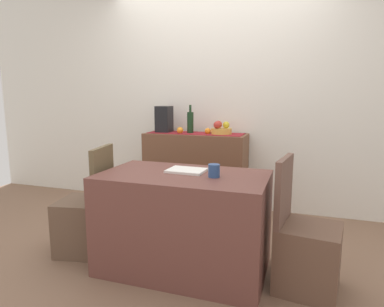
% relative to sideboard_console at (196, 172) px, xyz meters
% --- Properties ---
extents(ground_plane, '(6.40, 6.40, 0.02)m').
position_rel_sideboard_console_xyz_m(ground_plane, '(0.18, -0.92, -0.45)').
color(ground_plane, '#805F49').
rests_on(ground_plane, ground).
extents(room_wall_rear, '(6.40, 0.06, 2.70)m').
position_rel_sideboard_console_xyz_m(room_wall_rear, '(0.18, 0.26, 0.91)').
color(room_wall_rear, silver).
rests_on(room_wall_rear, ground).
extents(sideboard_console, '(1.14, 0.42, 0.89)m').
position_rel_sideboard_console_xyz_m(sideboard_console, '(0.00, 0.00, 0.00)').
color(sideboard_console, brown).
rests_on(sideboard_console, ground).
extents(table_runner, '(1.07, 0.32, 0.01)m').
position_rel_sideboard_console_xyz_m(table_runner, '(0.00, 0.00, 0.45)').
color(table_runner, maroon).
rests_on(table_runner, sideboard_console).
extents(fruit_bowl, '(0.23, 0.23, 0.06)m').
position_rel_sideboard_console_xyz_m(fruit_bowl, '(0.30, 0.00, 0.48)').
color(fruit_bowl, gold).
rests_on(fruit_bowl, table_runner).
extents(apple_center, '(0.08, 0.08, 0.08)m').
position_rel_sideboard_console_xyz_m(apple_center, '(0.26, 0.02, 0.55)').
color(apple_center, '#B6362D').
rests_on(apple_center, fruit_bowl).
extents(apple_rear, '(0.07, 0.07, 0.07)m').
position_rel_sideboard_console_xyz_m(apple_rear, '(0.34, 0.02, 0.55)').
color(apple_rear, gold).
rests_on(apple_rear, fruit_bowl).
extents(apple_right, '(0.08, 0.08, 0.08)m').
position_rel_sideboard_console_xyz_m(apple_right, '(0.26, -0.06, 0.55)').
color(apple_right, '#B8322A').
rests_on(apple_right, fruit_bowl).
extents(wine_bottle, '(0.07, 0.07, 0.32)m').
position_rel_sideboard_console_xyz_m(wine_bottle, '(-0.06, -0.00, 0.57)').
color(wine_bottle, '#18331A').
rests_on(wine_bottle, sideboard_console).
extents(coffee_maker, '(0.16, 0.18, 0.30)m').
position_rel_sideboard_console_xyz_m(coffee_maker, '(-0.38, 0.00, 0.59)').
color(coffee_maker, black).
rests_on(coffee_maker, sideboard_console).
extents(orange_loose_near_bowl, '(0.07, 0.07, 0.07)m').
position_rel_sideboard_console_xyz_m(orange_loose_near_bowl, '(0.15, -0.03, 0.48)').
color(orange_loose_near_bowl, orange).
rests_on(orange_loose_near_bowl, sideboard_console).
extents(orange_loose_end, '(0.07, 0.07, 0.07)m').
position_rel_sideboard_console_xyz_m(orange_loose_end, '(-0.16, -0.06, 0.48)').
color(orange_loose_end, orange).
rests_on(orange_loose_end, sideboard_console).
extents(dining_table, '(1.22, 0.71, 0.74)m').
position_rel_sideboard_console_xyz_m(dining_table, '(0.33, -1.31, -0.07)').
color(dining_table, brown).
rests_on(dining_table, ground).
extents(open_book, '(0.29, 0.22, 0.02)m').
position_rel_sideboard_console_xyz_m(open_book, '(0.33, -1.23, 0.30)').
color(open_book, white).
rests_on(open_book, dining_table).
extents(coffee_cup, '(0.08, 0.08, 0.09)m').
position_rel_sideboard_console_xyz_m(coffee_cup, '(0.57, -1.34, 0.34)').
color(coffee_cup, '#2D4D85').
rests_on(coffee_cup, dining_table).
extents(chair_near_window, '(0.47, 0.47, 0.90)m').
position_rel_sideboard_console_xyz_m(chair_near_window, '(-0.54, -1.31, -0.18)').
color(chair_near_window, brown).
rests_on(chair_near_window, ground).
extents(chair_by_corner, '(0.45, 0.45, 0.90)m').
position_rel_sideboard_console_xyz_m(chair_by_corner, '(1.21, -1.31, -0.18)').
color(chair_by_corner, brown).
rests_on(chair_by_corner, ground).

